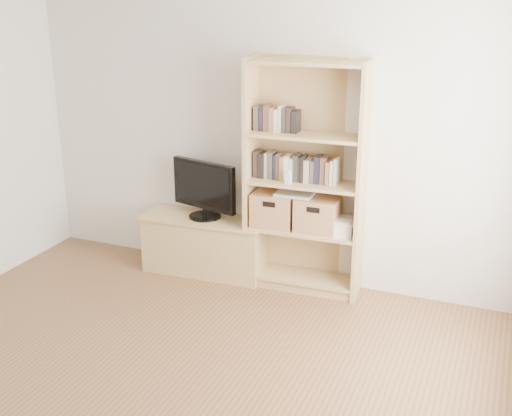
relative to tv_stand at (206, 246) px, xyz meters
The scene contains 11 objects.
back_wall 1.19m from the tv_stand, 21.62° to the left, with size 4.50×0.02×2.60m, color silver.
tv_stand is the anchor object (origin of this frame).
bookshelf 1.19m from the tv_stand, ahead, with size 1.00×0.35×1.99m, color tan.
television 0.54m from the tv_stand, ahead, with size 0.68×0.05×0.53m, color black.
books_row_mid 1.25m from the tv_stand, ahead, with size 0.86×0.17×0.23m, color #312421.
books_row_upper 1.42m from the tv_stand, ahead, with size 0.36×0.13×0.19m, color #312421.
baby_monitor 1.13m from the tv_stand, ahead, with size 0.05×0.03×0.09m, color white.
basket_left 0.80m from the tv_stand, ahead, with size 0.36×0.30×0.30m, color #AC774E.
basket_right 1.15m from the tv_stand, ahead, with size 0.35×0.29×0.29m, color #AC774E.
laptop 1.05m from the tv_stand, ahead, with size 0.31×0.22×0.02m, color silver.
magazine_stack 1.33m from the tv_stand, ahead, with size 0.17×0.24×0.11m, color beige.
Camera 1 is at (1.99, -2.60, 2.54)m, focal length 45.00 mm.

